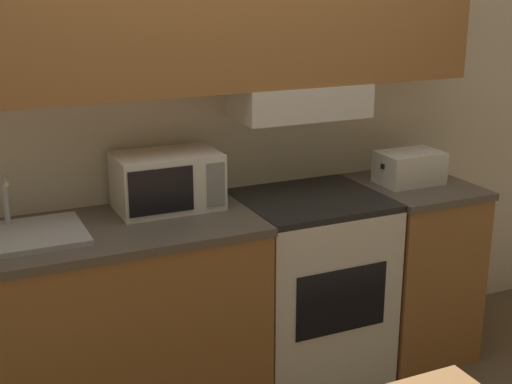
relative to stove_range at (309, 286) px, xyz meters
name	(u,v)px	position (x,y,z in m)	size (l,w,h in m)	color
ground_plane	(203,360)	(-0.46, 0.31, -0.47)	(16.00, 16.00, 0.00)	brown
wall_back	(203,82)	(-0.45, 0.25, 1.01)	(5.03, 0.38, 2.55)	silver
lower_counter_main	(97,329)	(-1.06, -0.01, 0.00)	(1.44, 0.65, 0.93)	#A36B38
lower_counter_right_stub	(409,267)	(0.60, -0.01, 0.00)	(0.52, 0.65, 0.93)	#A36B38
stove_range	(309,286)	(0.00, 0.00, 0.00)	(0.67, 0.62, 0.93)	white
microwave	(167,181)	(-0.67, 0.13, 0.59)	(0.47, 0.30, 0.26)	white
toaster	(410,167)	(0.57, 0.01, 0.55)	(0.33, 0.22, 0.16)	white
sink_basin	(13,236)	(-1.37, -0.01, 0.48)	(0.57, 0.40, 0.23)	#B7BABF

